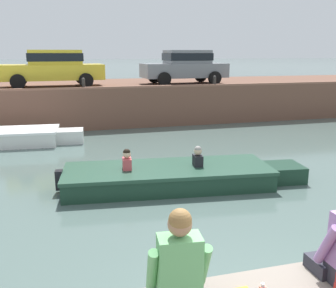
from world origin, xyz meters
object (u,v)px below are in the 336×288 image
object	(u,v)px
car_centre_grey	(185,65)
motorboat_passing	(177,176)
car_left_inner_yellow	(53,67)
person_seated_left	(178,272)
mooring_bollard_mid	(83,83)
mooring_bollard_east	(214,80)

from	to	relation	value
car_centre_grey	motorboat_passing	bearing A→B (deg)	-108.78
car_left_inner_yellow	person_seated_left	xyz separation A→B (m)	(1.28, -14.30, -1.23)
motorboat_passing	person_seated_left	xyz separation A→B (m)	(-1.62, -5.45, 1.06)
motorboat_passing	car_centre_grey	distance (m)	9.63
motorboat_passing	car_left_inner_yellow	world-z (taller)	car_left_inner_yellow
mooring_bollard_mid	person_seated_left	world-z (taller)	mooring_bollard_mid
motorboat_passing	mooring_bollard_east	bearing A→B (deg)	62.18
person_seated_left	car_left_inner_yellow	bearing A→B (deg)	95.11
car_left_inner_yellow	person_seated_left	world-z (taller)	car_left_inner_yellow
car_left_inner_yellow	car_centre_grey	world-z (taller)	same
car_left_inner_yellow	person_seated_left	size ratio (longest dim) A/B	4.53
mooring_bollard_mid	mooring_bollard_east	size ratio (longest dim) A/B	1.00
car_centre_grey	person_seated_left	bearing A→B (deg)	-107.93
person_seated_left	motorboat_passing	bearing A→B (deg)	73.46
motorboat_passing	mooring_bollard_east	distance (m)	8.62
motorboat_passing	mooring_bollard_mid	size ratio (longest dim) A/B	13.39
motorboat_passing	car_left_inner_yellow	xyz separation A→B (m)	(-2.90, 8.86, 2.29)
car_left_inner_yellow	car_centre_grey	xyz separation A→B (m)	(5.91, -0.00, -0.00)
mooring_bollard_east	person_seated_left	xyz separation A→B (m)	(-5.56, -12.93, -0.62)
car_left_inner_yellow	person_seated_left	bearing A→B (deg)	-84.89
car_centre_grey	mooring_bollard_mid	bearing A→B (deg)	-163.81
car_centre_grey	mooring_bollard_east	size ratio (longest dim) A/B	8.82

